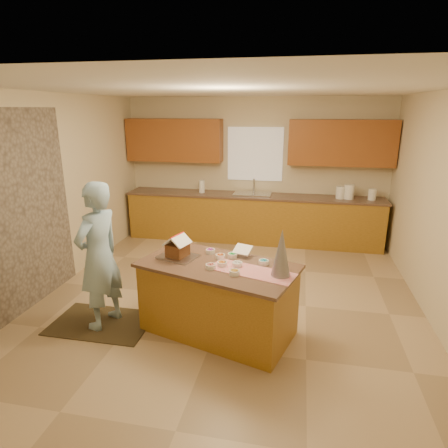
{
  "coord_description": "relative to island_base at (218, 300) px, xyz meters",
  "views": [
    {
      "loc": [
        0.86,
        -4.59,
        2.48
      ],
      "look_at": [
        -0.1,
        0.2,
        1.0
      ],
      "focal_mm": 30.57,
      "sensor_mm": 36.0,
      "label": 1
    }
  ],
  "objects": [
    {
      "name": "rug",
      "position": [
        -1.41,
        -0.12,
        -0.39
      ],
      "size": [
        1.17,
        0.76,
        0.01
      ],
      "primitive_type": "cube",
      "color": "black",
      "rests_on": "floor"
    },
    {
      "name": "paper_towel",
      "position": [
        -1.02,
        3.24,
        0.64
      ],
      "size": [
        0.11,
        0.11,
        0.24
      ],
      "primitive_type": "cylinder",
      "color": "white",
      "rests_on": "back_counter_top"
    },
    {
      "name": "wall_left",
      "position": [
        -2.53,
        0.79,
        0.95
      ],
      "size": [
        5.5,
        5.5,
        0.0
      ],
      "primitive_type": "plane",
      "color": "beige",
      "rests_on": "floor"
    },
    {
      "name": "canister_a",
      "position": [
        1.57,
        3.24,
        0.63
      ],
      "size": [
        0.16,
        0.16,
        0.22
      ],
      "primitive_type": "cylinder",
      "color": "white",
      "rests_on": "back_counter_top"
    },
    {
      "name": "island_top",
      "position": [
        0.0,
        0.0,
        0.42
      ],
      "size": [
        1.9,
        1.35,
        0.04
      ],
      "primitive_type": "cube",
      "rotation": [
        0.0,
        0.0,
        -0.3
      ],
      "color": "brown",
      "rests_on": "island_base"
    },
    {
      "name": "baking_tray",
      "position": [
        -0.49,
        0.1,
        0.45
      ],
      "size": [
        0.49,
        0.42,
        0.02
      ],
      "primitive_type": "cube",
      "rotation": [
        0.0,
        0.0,
        -0.3
      ],
      "color": "silver",
      "rests_on": "island_top"
    },
    {
      "name": "gingerbread_house",
      "position": [
        -0.49,
        0.1,
        0.56
      ],
      "size": [
        0.31,
        0.32,
        0.26
      ],
      "color": "brown",
      "rests_on": "baking_tray"
    },
    {
      "name": "faucet",
      "position": [
        -0.03,
        3.42,
        0.66
      ],
      "size": [
        0.03,
        0.03,
        0.28
      ],
      "primitive_type": "cylinder",
      "color": "silver",
      "rests_on": "back_counter_top"
    },
    {
      "name": "upper_cabinet_left",
      "position": [
        -1.58,
        3.36,
        1.5
      ],
      "size": [
        1.85,
        0.35,
        0.8
      ],
      "primitive_type": "cube",
      "color": "brown",
      "rests_on": "wall_back"
    },
    {
      "name": "back_counter_top",
      "position": [
        -0.03,
        3.24,
        0.5
      ],
      "size": [
        4.85,
        0.63,
        0.04
      ],
      "primitive_type": "cube",
      "color": "brown",
      "rests_on": "back_counter_base"
    },
    {
      "name": "wall_right",
      "position": [
        2.47,
        0.79,
        0.95
      ],
      "size": [
        5.5,
        5.5,
        0.0
      ],
      "primitive_type": "plane",
      "color": "beige",
      "rests_on": "floor"
    },
    {
      "name": "ceiling",
      "position": [
        -0.03,
        0.79,
        2.3
      ],
      "size": [
        5.5,
        5.5,
        0.0
      ],
      "primitive_type": "plane",
      "color": "silver",
      "rests_on": "floor"
    },
    {
      "name": "canister_c",
      "position": [
        2.12,
        3.24,
        0.62
      ],
      "size": [
        0.14,
        0.14,
        0.2
      ],
      "primitive_type": "cylinder",
      "color": "white",
      "rests_on": "back_counter_top"
    },
    {
      "name": "wall_front",
      "position": [
        -0.03,
        -1.96,
        0.95
      ],
      "size": [
        5.5,
        5.5,
        0.0
      ],
      "primitive_type": "plane",
      "color": "beige",
      "rests_on": "floor"
    },
    {
      "name": "stone_accent",
      "position": [
        -2.51,
        -0.01,
        0.85
      ],
      "size": [
        0.0,
        2.5,
        2.5
      ],
      "primitive_type": "plane",
      "rotation": [
        1.57,
        0.0,
        1.57
      ],
      "color": "gray",
      "rests_on": "wall_left"
    },
    {
      "name": "floor",
      "position": [
        -0.03,
        0.79,
        -0.4
      ],
      "size": [
        5.5,
        5.5,
        0.0
      ],
      "primitive_type": "plane",
      "color": "tan",
      "rests_on": "ground"
    },
    {
      "name": "island_base",
      "position": [
        0.0,
        0.0,
        0.0
      ],
      "size": [
        1.81,
        1.26,
        0.8
      ],
      "primitive_type": "cube",
      "rotation": [
        0.0,
        0.0,
        -0.3
      ],
      "color": "#9F6A20",
      "rests_on": "floor"
    },
    {
      "name": "canister_b",
      "position": [
        1.72,
        3.24,
        0.65
      ],
      "size": [
        0.18,
        0.18,
        0.26
      ],
      "primitive_type": "cylinder",
      "color": "white",
      "rests_on": "back_counter_top"
    },
    {
      "name": "window_curtain",
      "position": [
        -0.03,
        3.51,
        1.25
      ],
      "size": [
        1.05,
        0.03,
        1.0
      ],
      "primitive_type": "cube",
      "color": "white",
      "rests_on": "wall_back"
    },
    {
      "name": "upper_cabinet_right",
      "position": [
        1.52,
        3.36,
        1.5
      ],
      "size": [
        1.85,
        0.35,
        0.8
      ],
      "primitive_type": "cube",
      "color": "brown",
      "rests_on": "wall_back"
    },
    {
      "name": "table_runner",
      "position": [
        0.39,
        -0.12,
        0.44
      ],
      "size": [
        0.97,
        0.58,
        0.01
      ],
      "primitive_type": "cube",
      "rotation": [
        0.0,
        0.0,
        -0.3
      ],
      "color": "red",
      "rests_on": "island_top"
    },
    {
      "name": "cookbook",
      "position": [
        0.23,
        0.29,
        0.52
      ],
      "size": [
        0.24,
        0.21,
        0.09
      ],
      "primitive_type": "cube",
      "rotation": [
        -1.13,
        0.0,
        -0.3
      ],
      "color": "white",
      "rests_on": "island_top"
    },
    {
      "name": "candy_bowls",
      "position": [
        0.11,
        0.05,
        0.46
      ],
      "size": [
        0.76,
        0.66,
        0.05
      ],
      "color": "#32A0BB",
      "rests_on": "island_top"
    },
    {
      "name": "wall_back",
      "position": [
        -0.03,
        3.54,
        0.95
      ],
      "size": [
        5.5,
        5.5,
        0.0
      ],
      "primitive_type": "plane",
      "color": "beige",
      "rests_on": "floor"
    },
    {
      "name": "tinsel_tree",
      "position": [
        0.69,
        -0.16,
        0.69
      ],
      "size": [
        0.25,
        0.25,
        0.5
      ],
      "primitive_type": "cone",
      "rotation": [
        0.0,
        0.0,
        -0.3
      ],
      "color": "#AFB0BB",
      "rests_on": "island_top"
    },
    {
      "name": "sink",
      "position": [
        -0.03,
        3.24,
        0.49
      ],
      "size": [
        0.7,
        0.45,
        0.12
      ],
      "primitive_type": "cube",
      "color": "silver",
      "rests_on": "back_counter_top"
    },
    {
      "name": "boy",
      "position": [
        -1.36,
        -0.12,
        0.47
      ],
      "size": [
        0.56,
        0.71,
        1.72
      ],
      "primitive_type": "imported",
      "rotation": [
        0.0,
        0.0,
        -1.83
      ],
      "color": "#90B4CD",
      "rests_on": "rug"
    },
    {
      "name": "back_counter_base",
      "position": [
        -0.03,
        3.24,
        0.04
      ],
      "size": [
        4.8,
        0.6,
        0.88
      ],
      "primitive_type": "cube",
      "color": "#9F6A20",
      "rests_on": "floor"
    }
  ]
}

